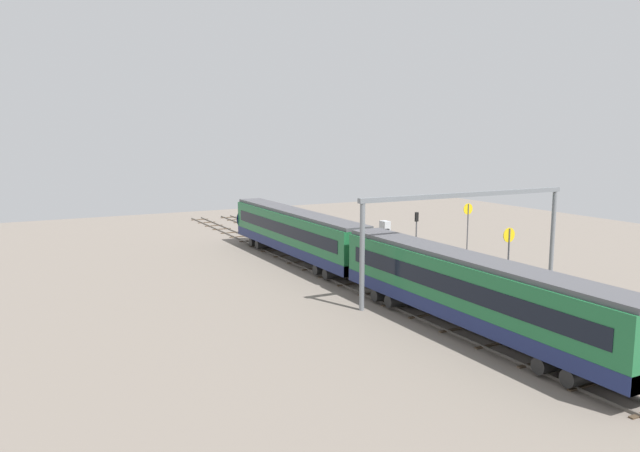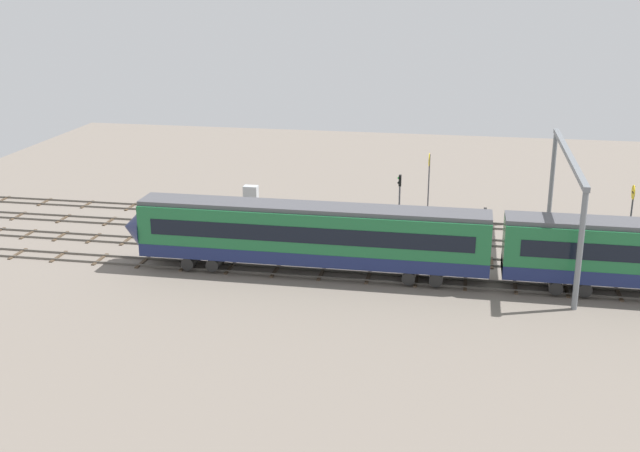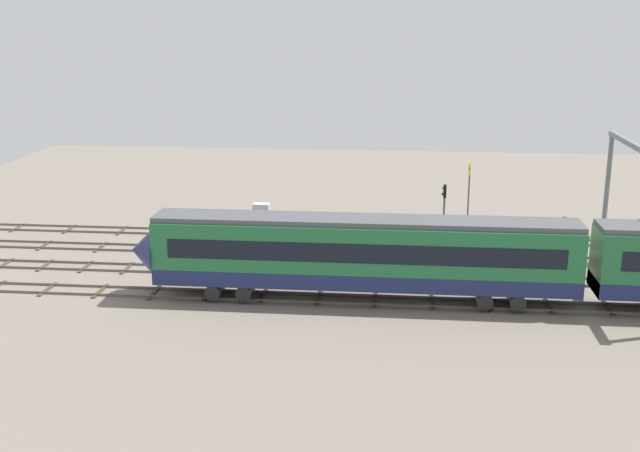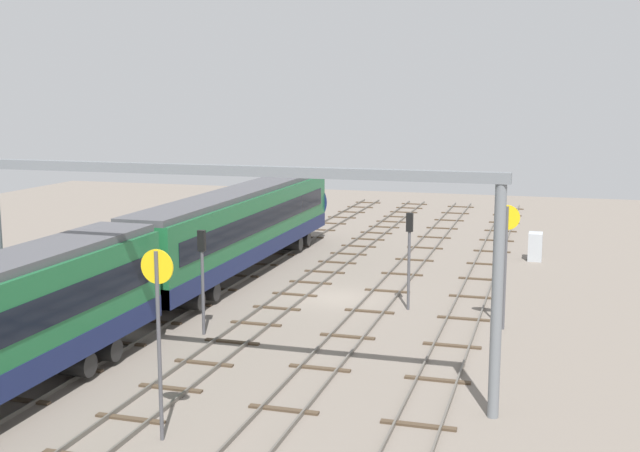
% 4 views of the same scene
% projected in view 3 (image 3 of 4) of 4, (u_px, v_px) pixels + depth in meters
% --- Properties ---
extents(ground_plane, '(91.39, 91.39, 0.00)m').
position_uv_depth(ground_plane, '(428.00, 267.00, 51.19)').
color(ground_plane, slate).
extents(track_near_foreground, '(75.39, 2.40, 0.16)m').
position_uv_depth(track_near_foreground, '(425.00, 238.00, 57.59)').
color(track_near_foreground, '#59544C').
rests_on(track_near_foreground, ground).
extents(track_second_near, '(75.39, 2.40, 0.16)m').
position_uv_depth(track_second_near, '(427.00, 256.00, 53.31)').
color(track_second_near, '#59544C').
rests_on(track_second_near, ground).
extents(track_middle, '(75.39, 2.40, 0.16)m').
position_uv_depth(track_middle, '(429.00, 277.00, 49.04)').
color(track_middle, '#59544C').
rests_on(track_middle, ground).
extents(track_with_train, '(75.39, 2.40, 0.16)m').
position_uv_depth(track_with_train, '(432.00, 302.00, 44.76)').
color(track_with_train, '#59544C').
rests_on(track_with_train, ground).
extents(train, '(50.40, 3.24, 4.80)m').
position_uv_depth(train, '(576.00, 263.00, 43.33)').
color(train, '#1E6638').
rests_on(train, ground).
extents(speed_sign_mid_trackside, '(0.14, 1.09, 5.55)m').
position_uv_depth(speed_sign_mid_trackside, '(469.00, 186.00, 58.11)').
color(speed_sign_mid_trackside, '#4C4C51').
rests_on(speed_sign_mid_trackside, ground).
extents(signal_light_trackside_approach, '(0.31, 0.32, 4.58)m').
position_uv_depth(signal_light_trackside_approach, '(563.00, 243.00, 45.98)').
color(signal_light_trackside_approach, '#4C4C51').
rests_on(signal_light_trackside_approach, ground).
extents(signal_light_trackside_departure, '(0.31, 0.32, 4.73)m').
position_uv_depth(signal_light_trackside_departure, '(444.00, 208.00, 54.04)').
color(signal_light_trackside_departure, '#4C4C51').
rests_on(signal_light_trackside_departure, ground).
extents(relay_cabinet, '(1.28, 0.85, 1.74)m').
position_uv_depth(relay_cabinet, '(261.00, 214.00, 61.27)').
color(relay_cabinet, '#B2B7BC').
rests_on(relay_cabinet, ground).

